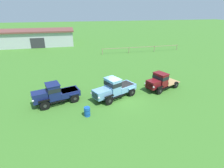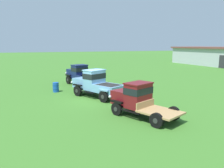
{
  "view_description": "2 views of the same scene",
  "coord_description": "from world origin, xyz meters",
  "px_view_note": "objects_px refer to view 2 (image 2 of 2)",
  "views": [
    {
      "loc": [
        -4.79,
        -15.91,
        8.94
      ],
      "look_at": [
        -0.59,
        1.81,
        1.0
      ],
      "focal_mm": 28.0,
      "sensor_mm": 36.0,
      "label": 1
    },
    {
      "loc": [
        16.37,
        -5.24,
        4.3
      ],
      "look_at": [
        -0.59,
        1.81,
        1.0
      ],
      "focal_mm": 35.0,
      "sensor_mm": 36.0,
      "label": 2
    }
  ],
  "objects_px": {
    "vintage_truck_second_in_line": "(96,84)",
    "oil_drum_beside_row": "(56,87)",
    "vintage_truck_midrow_center": "(137,99)",
    "vintage_truck_foreground_near": "(80,74)"
  },
  "relations": [
    {
      "from": "vintage_truck_second_in_line",
      "to": "vintage_truck_midrow_center",
      "type": "height_order",
      "value": "vintage_truck_second_in_line"
    },
    {
      "from": "oil_drum_beside_row",
      "to": "vintage_truck_midrow_center",
      "type": "bearing_deg",
      "value": 22.03
    },
    {
      "from": "vintage_truck_midrow_center",
      "to": "vintage_truck_second_in_line",
      "type": "bearing_deg",
      "value": -172.68
    },
    {
      "from": "vintage_truck_foreground_near",
      "to": "oil_drum_beside_row",
      "type": "distance_m",
      "value": 4.25
    },
    {
      "from": "vintage_truck_foreground_near",
      "to": "vintage_truck_second_in_line",
      "type": "xyz_separation_m",
      "value": [
        6.06,
        -0.2,
        -0.01
      ]
    },
    {
      "from": "vintage_truck_midrow_center",
      "to": "oil_drum_beside_row",
      "type": "relative_size",
      "value": 5.49
    },
    {
      "from": "vintage_truck_second_in_line",
      "to": "oil_drum_beside_row",
      "type": "xyz_separation_m",
      "value": [
        -3.2,
        -2.86,
        -0.67
      ]
    },
    {
      "from": "vintage_truck_second_in_line",
      "to": "vintage_truck_midrow_center",
      "type": "xyz_separation_m",
      "value": [
        5.67,
        0.73,
        -0.05
      ]
    },
    {
      "from": "oil_drum_beside_row",
      "to": "vintage_truck_foreground_near",
      "type": "bearing_deg",
      "value": 133.03
    },
    {
      "from": "vintage_truck_second_in_line",
      "to": "vintage_truck_midrow_center",
      "type": "relative_size",
      "value": 1.08
    }
  ]
}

